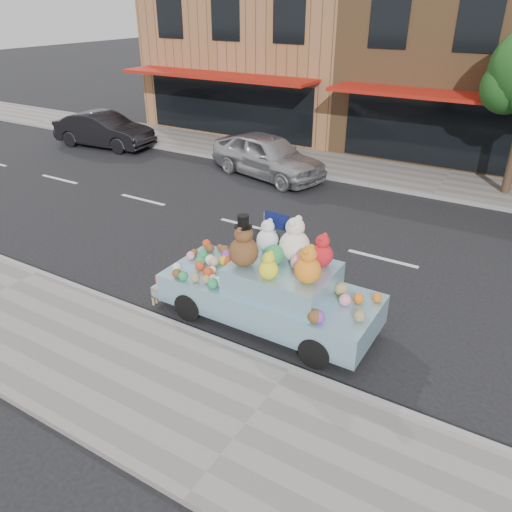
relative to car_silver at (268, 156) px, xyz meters
The scene contains 10 objects.
ground 7.13m from the car_silver, 36.08° to the right, with size 120.00×120.00×0.00m, color black.
near_sidewalk 12.13m from the car_silver, 61.78° to the right, with size 60.00×3.00×0.12m, color gray.
far_sidewalk 6.22m from the car_silver, 22.11° to the left, with size 60.00×3.00×0.12m, color gray.
near_kerb 10.84m from the car_silver, 58.02° to the right, with size 60.00×0.12×0.13m, color gray.
far_kerb 5.83m from the car_silver, ahead, with size 60.00×0.12×0.13m, color gray.
storefront_left 9.34m from the car_silver, 118.71° to the left, with size 10.00×9.80×7.30m.
storefront_mid 10.09m from the car_silver, 53.70° to the left, with size 10.00×9.80×7.30m.
car_silver is the anchor object (origin of this frame).
car_dark 8.14m from the car_silver, behind, with size 1.56×4.46×1.47m, color black.
art_car 9.24m from the car_silver, 59.92° to the right, with size 4.49×1.79×2.36m.
Camera 1 is at (2.97, -11.14, 5.83)m, focal length 35.00 mm.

